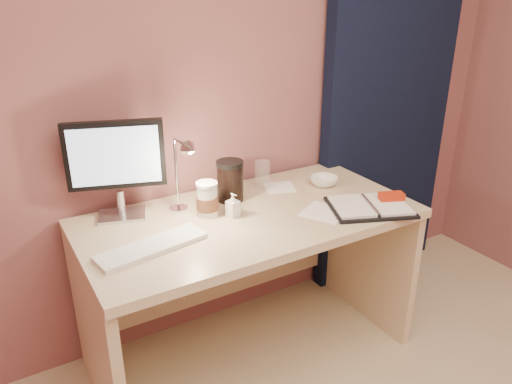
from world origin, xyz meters
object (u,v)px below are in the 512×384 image
clear_cup (262,174)px  lotion_bottle (233,205)px  coffee_cup (207,200)px  keyboard (152,247)px  monitor (116,161)px  desk (242,254)px  dark_jar (230,183)px  planner (372,206)px  desk_lamp (182,170)px  bowl (324,181)px

clear_cup → lotion_bottle: bearing=-141.9°
coffee_cup → lotion_bottle: coffee_cup is taller
keyboard → monitor: bearing=82.5°
desk → dark_jar: size_ratio=8.58×
planner → desk_lamp: (-0.73, 0.32, 0.20)m
desk → clear_cup: clear_cup is taller
desk → dark_jar: (0.00, 0.10, 0.31)m
desk → coffee_cup: size_ratio=9.52×
desk → planner: (0.48, -0.29, 0.24)m
keyboard → coffee_cup: bearing=17.1°
planner → dark_jar: size_ratio=2.52×
dark_jar → planner: bearing=-39.0°
coffee_cup → desk_lamp: size_ratio=0.44×
monitor → keyboard: monitor is taller
keyboard → bowl: size_ratio=3.10×
planner → dark_jar: bearing=163.4°
desk → desk_lamp: size_ratio=4.14×
planner → lotion_bottle: size_ratio=4.08×
monitor → planner: 1.08m
coffee_cup → dark_jar: 0.18m
keyboard → dark_jar: size_ratio=2.53×
coffee_cup → clear_cup: coffee_cup is taller
lotion_bottle → desk_lamp: size_ratio=0.30×
monitor → keyboard: size_ratio=0.99×
desk_lamp → bowl: bearing=-4.8°
planner → bowl: planner is taller
keyboard → desk_lamp: desk_lamp is taller
monitor → keyboard: 0.40m
bowl → lotion_bottle: 0.54m
coffee_cup → lotion_bottle: 0.11m
dark_jar → desk_lamp: (-0.25, -0.07, 0.13)m
planner → dark_jar: dark_jar is taller
planner → lotion_bottle: bearing=178.9°
bowl → desk: bearing=-176.7°
clear_cup → bowl: size_ratio=0.94×
keyboard → dark_jar: bearing=18.4°
monitor → coffee_cup: (0.31, -0.17, -0.18)m
monitor → dark_jar: (0.46, -0.07, -0.16)m
desk → coffee_cup: 0.33m
desk → coffee_cup: (-0.15, 0.01, 0.29)m
coffee_cup → clear_cup: bearing=23.1°
keyboard → desk_lamp: bearing=30.4°
monitor → planner: (0.94, -0.46, -0.23)m
bowl → lotion_bottle: (-0.53, -0.08, 0.03)m
desk → clear_cup: (0.20, 0.16, 0.29)m
desk → desk_lamp: desk_lamp is taller
keyboard → desk: bearing=7.7°
desk → planner: bearing=-31.0°
keyboard → desk_lamp: (0.20, 0.17, 0.20)m
monitor → dark_jar: 0.50m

